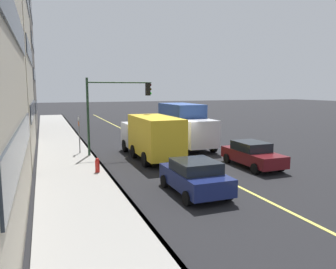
# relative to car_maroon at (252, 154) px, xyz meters

# --- Properties ---
(ground) EXTENTS (200.00, 200.00, 0.00)m
(ground) POSITION_rel_car_maroon_xyz_m (4.25, 2.98, -0.77)
(ground) COLOR black
(sidewalk_slab) EXTENTS (80.00, 3.70, 0.15)m
(sidewalk_slab) POSITION_rel_car_maroon_xyz_m (4.25, 10.16, -0.69)
(sidewalk_slab) COLOR gray
(sidewalk_slab) RESTS_ON ground
(curb_edge) EXTENTS (80.00, 0.16, 0.15)m
(curb_edge) POSITION_rel_car_maroon_xyz_m (4.25, 8.39, -0.69)
(curb_edge) COLOR slate
(curb_edge) RESTS_ON ground
(lane_stripe_center) EXTENTS (80.00, 0.16, 0.01)m
(lane_stripe_center) POSITION_rel_car_maroon_xyz_m (4.25, 2.98, -0.76)
(lane_stripe_center) COLOR #D8CC4C
(lane_stripe_center) RESTS_ON ground
(car_maroon) EXTENTS (4.40, 1.92, 1.50)m
(car_maroon) POSITION_rel_car_maroon_xyz_m (0.00, 0.00, 0.00)
(car_maroon) COLOR #591116
(car_maroon) RESTS_ON ground
(car_navy) EXTENTS (3.94, 2.10, 1.52)m
(car_navy) POSITION_rel_car_maroon_xyz_m (-3.34, 5.38, 0.02)
(car_navy) COLOR navy
(car_navy) RESTS_ON ground
(truck_yellow) EXTENTS (7.49, 2.43, 2.87)m
(truck_yellow) POSITION_rel_car_maroon_xyz_m (4.45, 4.87, 0.77)
(truck_yellow) COLOR silver
(truck_yellow) RESTS_ON ground
(truck_blue) EXTENTS (6.73, 2.47, 3.43)m
(truck_blue) POSITION_rel_car_maroon_xyz_m (7.56, 1.05, 1.02)
(truck_blue) COLOR silver
(truck_blue) RESTS_ON ground
(traffic_light_mast) EXTENTS (0.28, 4.56, 5.36)m
(traffic_light_mast) POSITION_rel_car_maroon_xyz_m (6.25, 6.92, 2.95)
(traffic_light_mast) COLOR #1E3823
(traffic_light_mast) RESTS_ON ground
(street_sign_post) EXTENTS (0.60, 0.08, 2.77)m
(street_sign_post) POSITION_rel_car_maroon_xyz_m (7.37, 9.22, 0.86)
(street_sign_post) COLOR slate
(street_sign_post) RESTS_ON ground
(fire_hydrant) EXTENTS (0.24, 0.24, 0.94)m
(fire_hydrant) POSITION_rel_car_maroon_xyz_m (1.42, 8.91, -0.30)
(fire_hydrant) COLOR red
(fire_hydrant) RESTS_ON ground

